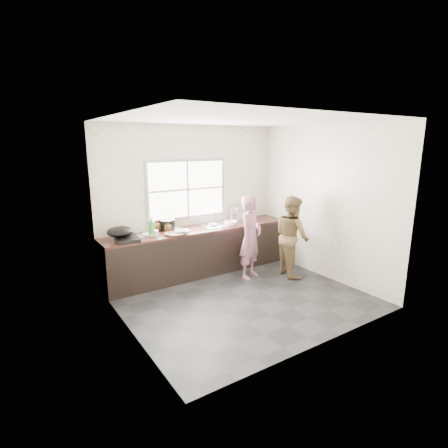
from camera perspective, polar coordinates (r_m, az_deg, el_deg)
floor at (r=5.65m, az=2.82°, el=-11.87°), size 3.60×3.20×0.01m
ceiling at (r=5.14m, az=3.17°, el=16.71°), size 3.60×3.20×0.01m
wall_back at (r=6.57m, az=-5.31°, el=4.01°), size 3.60×0.01×2.70m
wall_left at (r=4.43m, az=-16.22°, el=-0.85°), size 0.01×3.20×2.70m
wall_right at (r=6.45m, az=16.08°, el=3.38°), size 0.01×3.20×2.70m
wall_front at (r=4.08m, az=16.39°, el=-2.05°), size 3.60×0.01×2.70m
cabinet at (r=6.52m, az=-3.83°, el=-4.53°), size 3.60×0.62×0.82m
countertop at (r=6.40m, az=-3.89°, el=-0.86°), size 3.60×0.64×0.04m
sink at (r=6.57m, az=-1.23°, el=-0.25°), size 0.55×0.45×0.02m
faucet at (r=6.71m, az=-2.14°, el=1.29°), size 0.02×0.02×0.30m
window_frame at (r=6.49m, az=-6.07°, el=5.66°), size 1.60×0.05×1.10m
window_glazing at (r=6.46m, az=-5.96°, el=5.64°), size 1.50×0.01×1.00m
woman at (r=6.23m, az=4.36°, el=-2.63°), size 0.60×0.52×1.39m
person_side at (r=6.46m, az=11.01°, el=-1.91°), size 0.72×0.83×1.47m
cutting_board at (r=5.97m, az=-8.05°, el=-1.61°), size 0.41×0.41×0.04m
cleaver at (r=6.26m, az=-7.69°, el=-0.67°), size 0.22×0.18×0.01m
bowl_mince at (r=6.05m, az=-6.84°, el=-1.27°), size 0.28×0.28×0.06m
bowl_crabs at (r=6.61m, az=1.06°, el=0.08°), size 0.20×0.20×0.06m
bowl_held at (r=6.53m, az=-1.88°, el=-0.08°), size 0.22×0.22×0.07m
black_pot at (r=6.30m, az=-9.22°, el=-0.15°), size 0.27×0.27×0.19m
plate_food at (r=6.07m, az=-12.17°, el=-1.62°), size 0.26×0.26×0.02m
bottle_green at (r=6.02m, az=-11.72°, el=-0.29°), size 0.14×0.14×0.31m
bottle_brown_tall at (r=6.15m, az=-9.10°, el=-0.51°), size 0.10×0.10×0.18m
bottle_brown_short at (r=6.27m, az=-10.85°, el=-0.32°), size 0.18×0.18×0.18m
glass_jar at (r=5.91m, az=-11.02°, el=-1.52°), size 0.09×0.09×0.11m
burner at (r=5.74m, az=-15.53°, el=-2.48°), size 0.39×0.39×0.05m
wok at (r=5.81m, az=-16.54°, el=-1.19°), size 0.53×0.53×0.16m
dish_rack at (r=6.96m, az=2.36°, el=1.69°), size 0.46×0.38×0.29m
pot_lid_left at (r=6.03m, az=-13.66°, el=-1.83°), size 0.29×0.29×0.01m
pot_lid_right at (r=5.98m, az=-13.67°, el=-1.95°), size 0.28×0.28×0.01m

